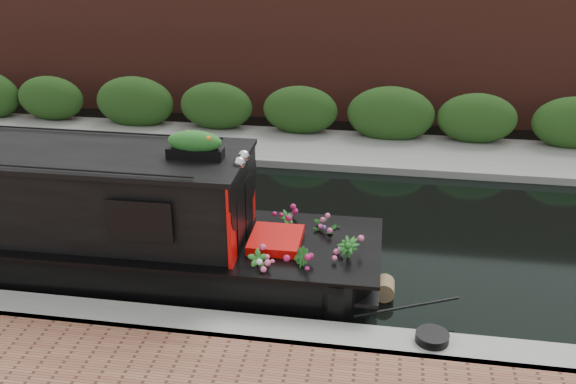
# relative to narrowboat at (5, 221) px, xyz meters

# --- Properties ---
(ground) EXTENTS (80.00, 80.00, 0.00)m
(ground) POSITION_rel_narrowboat_xyz_m (3.88, 1.90, -0.81)
(ground) COLOR black
(ground) RESTS_ON ground
(near_bank_coping) EXTENTS (40.00, 0.60, 0.50)m
(near_bank_coping) POSITION_rel_narrowboat_xyz_m (3.88, -1.40, -0.81)
(near_bank_coping) COLOR gray
(near_bank_coping) RESTS_ON ground
(far_bank_path) EXTENTS (40.00, 2.40, 0.34)m
(far_bank_path) POSITION_rel_narrowboat_xyz_m (3.88, 6.10, -0.81)
(far_bank_path) COLOR slate
(far_bank_path) RESTS_ON ground
(far_hedge) EXTENTS (40.00, 1.10, 2.80)m
(far_hedge) POSITION_rel_narrowboat_xyz_m (3.88, 7.00, -0.81)
(far_hedge) COLOR #1F4115
(far_hedge) RESTS_ON ground
(far_brick_wall) EXTENTS (40.00, 1.00, 8.00)m
(far_brick_wall) POSITION_rel_narrowboat_xyz_m (3.88, 9.10, -0.81)
(far_brick_wall) COLOR #55251C
(far_brick_wall) RESTS_ON ground
(narrowboat) EXTENTS (11.59, 2.17, 2.74)m
(narrowboat) POSITION_rel_narrowboat_xyz_m (0.00, 0.00, 0.00)
(narrowboat) COLOR black
(narrowboat) RESTS_ON ground
(rope_fender) EXTENTS (0.31, 0.35, 0.31)m
(rope_fender) POSITION_rel_narrowboat_xyz_m (6.15, 0.00, -0.65)
(rope_fender) COLOR olive
(rope_fender) RESTS_ON ground
(coiled_mooring_rope) EXTENTS (0.44, 0.44, 0.12)m
(coiled_mooring_rope) POSITION_rel_narrowboat_xyz_m (6.80, -1.33, -0.50)
(coiled_mooring_rope) COLOR black
(coiled_mooring_rope) RESTS_ON near_bank_coping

